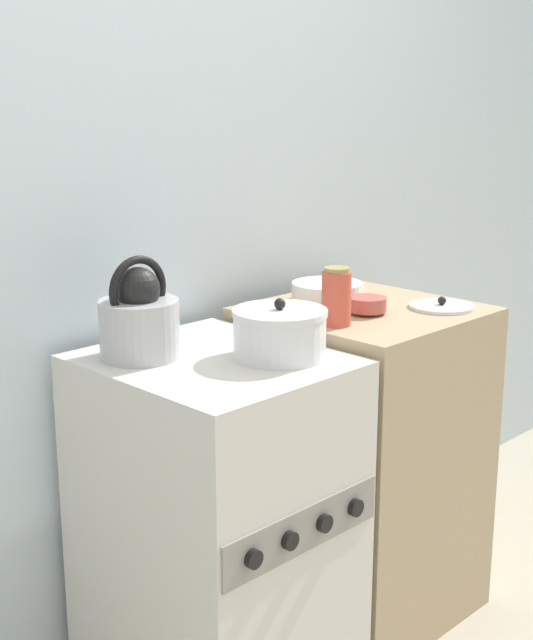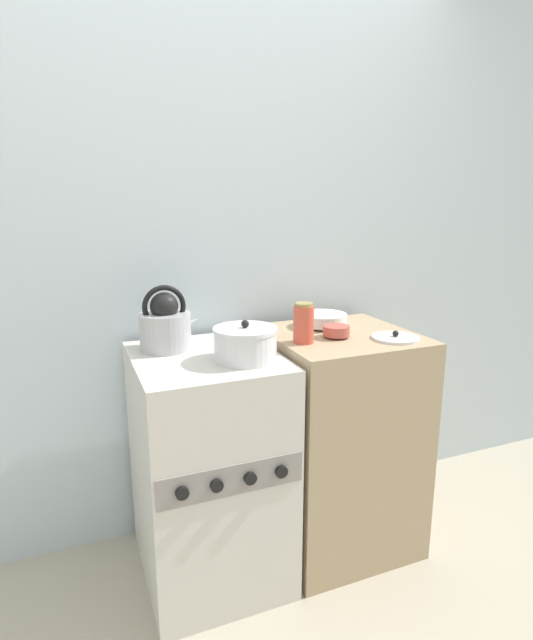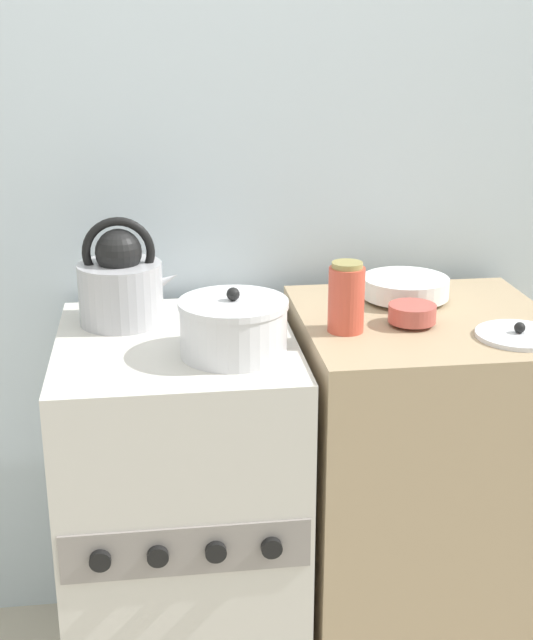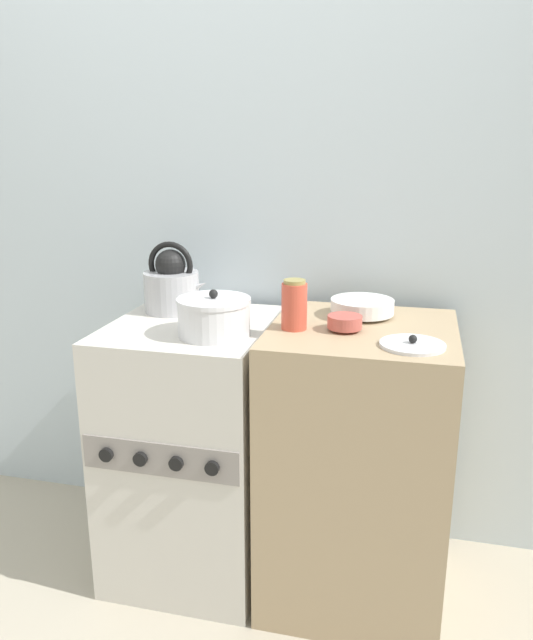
# 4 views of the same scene
# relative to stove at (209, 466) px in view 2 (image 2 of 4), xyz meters

# --- Properties ---
(ground_plane) EXTENTS (12.00, 12.00, 0.00)m
(ground_plane) POSITION_rel_stove_xyz_m (0.00, -0.30, -0.46)
(ground_plane) COLOR #B2A893
(wall_back) EXTENTS (7.00, 0.06, 2.50)m
(wall_back) POSITION_rel_stove_xyz_m (0.00, 0.37, 0.79)
(wall_back) COLOR silver
(wall_back) RESTS_ON ground_plane
(stove) EXTENTS (0.53, 0.63, 0.92)m
(stove) POSITION_rel_stove_xyz_m (0.00, 0.00, 0.00)
(stove) COLOR beige
(stove) RESTS_ON ground_plane
(counter) EXTENTS (0.58, 0.58, 0.95)m
(counter) POSITION_rel_stove_xyz_m (0.58, -0.01, 0.01)
(counter) COLOR tan
(counter) RESTS_ON ground_plane
(kettle) EXTENTS (0.24, 0.20, 0.25)m
(kettle) POSITION_rel_stove_xyz_m (-0.12, 0.13, 0.55)
(kettle) COLOR #B2B2B7
(kettle) RESTS_ON stove
(cooking_pot) EXTENTS (0.23, 0.23, 0.15)m
(cooking_pot) POSITION_rel_stove_xyz_m (0.12, -0.11, 0.52)
(cooking_pot) COLOR silver
(cooking_pot) RESTS_ON stove
(enamel_bowl) EXTENTS (0.21, 0.21, 0.06)m
(enamel_bowl) POSITION_rel_stove_xyz_m (0.56, 0.12, 0.52)
(enamel_bowl) COLOR white
(enamel_bowl) RESTS_ON counter
(small_ceramic_bowl) EXTENTS (0.11, 0.11, 0.05)m
(small_ceramic_bowl) POSITION_rel_stove_xyz_m (0.52, -0.06, 0.51)
(small_ceramic_bowl) COLOR #B75147
(small_ceramic_bowl) RESTS_ON counter
(storage_jar) EXTENTS (0.08, 0.08, 0.16)m
(storage_jar) POSITION_rel_stove_xyz_m (0.37, -0.07, 0.56)
(storage_jar) COLOR #CC4C38
(storage_jar) RESTS_ON counter
(loose_pot_lid) EXTENTS (0.19, 0.19, 0.03)m
(loose_pot_lid) POSITION_rel_stove_xyz_m (0.73, -0.16, 0.49)
(loose_pot_lid) COLOR silver
(loose_pot_lid) RESTS_ON counter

